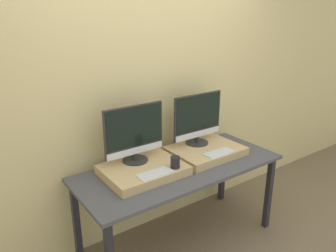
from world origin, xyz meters
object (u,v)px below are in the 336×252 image
at_px(monitor_right, 198,118).
at_px(keyboard_left, 155,173).
at_px(monitor_left, 134,133).
at_px(keyboard_right, 219,153).
at_px(mug, 175,162).

bearing_deg(monitor_right, keyboard_left, -156.18).
relative_size(monitor_left, keyboard_right, 1.89).
distance_m(mug, keyboard_right, 0.47).
relative_size(mug, monitor_right, 0.18).
height_order(mug, monitor_right, monitor_right).
bearing_deg(monitor_left, monitor_right, 0.00).
relative_size(monitor_left, keyboard_left, 1.89).
bearing_deg(monitor_left, keyboard_right, -23.82).
bearing_deg(monitor_left, mug, -56.95).
bearing_deg(mug, monitor_left, 123.05).
bearing_deg(keyboard_left, mug, 0.00).
bearing_deg(keyboard_left, monitor_right, 23.82).
bearing_deg(keyboard_right, mug, 180.00).
xyz_separation_m(monitor_left, keyboard_right, (0.66, -0.29, -0.24)).
xyz_separation_m(mug, keyboard_right, (0.47, 0.00, -0.04)).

